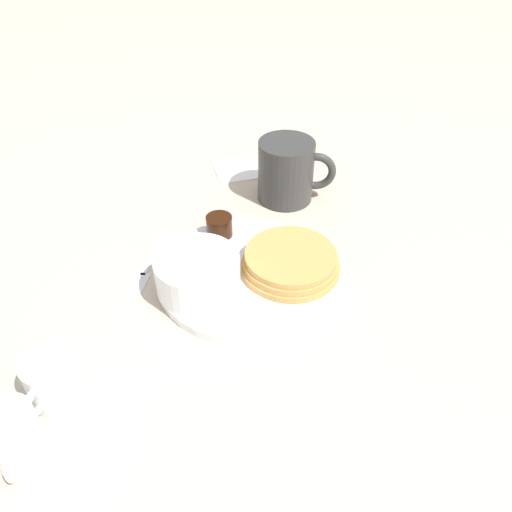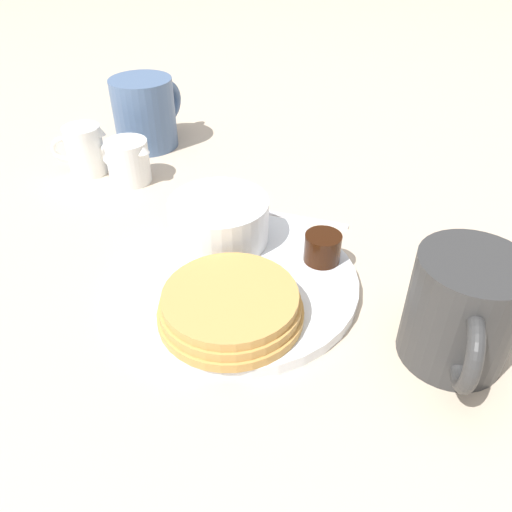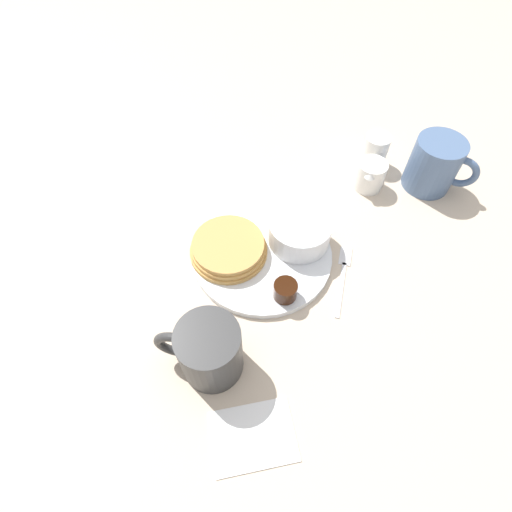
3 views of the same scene
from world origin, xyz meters
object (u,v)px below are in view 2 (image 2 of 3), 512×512
at_px(coffee_mug, 462,312).
at_px(creamer_pitcher_near, 128,161).
at_px(fork, 278,214).
at_px(creamer_pitcher_far, 85,150).
at_px(plate, 238,281).
at_px(second_mug, 146,113).
at_px(bowl, 219,219).

distance_m(coffee_mug, creamer_pitcher_near, 0.45).
relative_size(creamer_pitcher_near, fork, 0.56).
bearing_deg(creamer_pitcher_far, plate, -134.01).
bearing_deg(fork, second_mug, 47.60).
xyz_separation_m(bowl, coffee_mug, (-0.14, -0.21, 0.01)).
bearing_deg(fork, creamer_pitcher_near, 70.50).
bearing_deg(bowl, coffee_mug, -122.62).
relative_size(plate, second_mug, 1.98).
xyz_separation_m(coffee_mug, second_mug, (0.40, 0.36, 0.00)).
height_order(plate, creamer_pitcher_far, creamer_pitcher_far).
bearing_deg(coffee_mug, creamer_pitcher_far, 54.57).
height_order(plate, fork, plate).
distance_m(creamer_pitcher_near, fork, 0.22).
relative_size(coffee_mug, second_mug, 1.02).
xyz_separation_m(plate, creamer_pitcher_far, (0.22, 0.23, 0.03)).
relative_size(coffee_mug, creamer_pitcher_near, 1.58).
distance_m(plate, coffee_mug, 0.21).
bearing_deg(creamer_pitcher_far, creamer_pitcher_near, -106.09).
height_order(plate, coffee_mug, coffee_mug).
distance_m(fork, second_mug, 0.28).
bearing_deg(creamer_pitcher_near, creamer_pitcher_far, 73.91).
relative_size(creamer_pitcher_far, second_mug, 0.62).
bearing_deg(plate, fork, -13.68).
height_order(coffee_mug, fork, coffee_mug).
distance_m(plate, second_mug, 0.37).
bearing_deg(creamer_pitcher_near, coffee_mug, -128.23).
distance_m(bowl, creamer_pitcher_far, 0.26).
relative_size(plate, fork, 1.73).
bearing_deg(coffee_mug, bowl, 57.38).
bearing_deg(second_mug, plate, -151.87).
xyz_separation_m(plate, creamer_pitcher_near, (0.21, 0.17, 0.02)).
xyz_separation_m(coffee_mug, creamer_pitcher_far, (0.30, 0.42, -0.01)).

